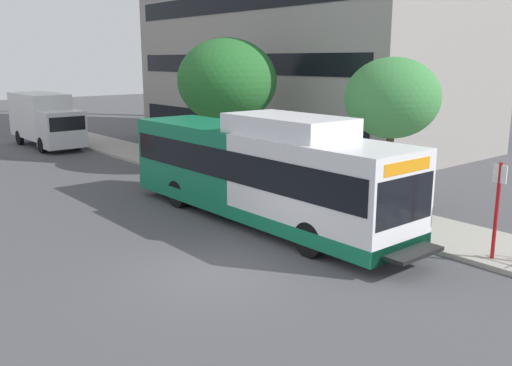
{
  "coord_description": "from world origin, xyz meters",
  "views": [
    {
      "loc": [
        -7.63,
        -10.66,
        5.32
      ],
      "look_at": [
        2.9,
        1.95,
        1.6
      ],
      "focal_mm": 38.41,
      "sensor_mm": 36.0,
      "label": 1
    }
  ],
  "objects_px": {
    "bus_stop_sign_pole": "(497,203)",
    "street_tree_mid_block": "(227,81)",
    "transit_bus": "(259,171)",
    "box_truck_background": "(45,119)",
    "street_tree_near_stop": "(392,98)"
  },
  "relations": [
    {
      "from": "transit_bus",
      "to": "bus_stop_sign_pole",
      "type": "xyz_separation_m",
      "value": [
        2.24,
        -6.98,
        -0.05
      ]
    },
    {
      "from": "street_tree_mid_block",
      "to": "box_truck_background",
      "type": "bearing_deg",
      "value": 107.01
    },
    {
      "from": "transit_bus",
      "to": "bus_stop_sign_pole",
      "type": "height_order",
      "value": "transit_bus"
    },
    {
      "from": "street_tree_near_stop",
      "to": "box_truck_background",
      "type": "height_order",
      "value": "street_tree_near_stop"
    },
    {
      "from": "street_tree_near_stop",
      "to": "street_tree_mid_block",
      "type": "height_order",
      "value": "street_tree_mid_block"
    },
    {
      "from": "bus_stop_sign_pole",
      "to": "street_tree_mid_block",
      "type": "relative_size",
      "value": 0.42
    },
    {
      "from": "transit_bus",
      "to": "bus_stop_sign_pole",
      "type": "bearing_deg",
      "value": -72.23
    },
    {
      "from": "transit_bus",
      "to": "street_tree_mid_block",
      "type": "bearing_deg",
      "value": 59.94
    },
    {
      "from": "transit_bus",
      "to": "box_truck_background",
      "type": "height_order",
      "value": "transit_bus"
    },
    {
      "from": "transit_bus",
      "to": "box_truck_background",
      "type": "relative_size",
      "value": 1.75
    },
    {
      "from": "transit_bus",
      "to": "box_truck_background",
      "type": "bearing_deg",
      "value": 89.38
    },
    {
      "from": "street_tree_near_stop",
      "to": "box_truck_background",
      "type": "distance_m",
      "value": 23.18
    },
    {
      "from": "bus_stop_sign_pole",
      "to": "street_tree_mid_block",
      "type": "distance_m",
      "value": 14.81
    },
    {
      "from": "bus_stop_sign_pole",
      "to": "box_truck_background",
      "type": "height_order",
      "value": "box_truck_background"
    },
    {
      "from": "transit_bus",
      "to": "street_tree_mid_block",
      "type": "relative_size",
      "value": 1.98
    }
  ]
}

